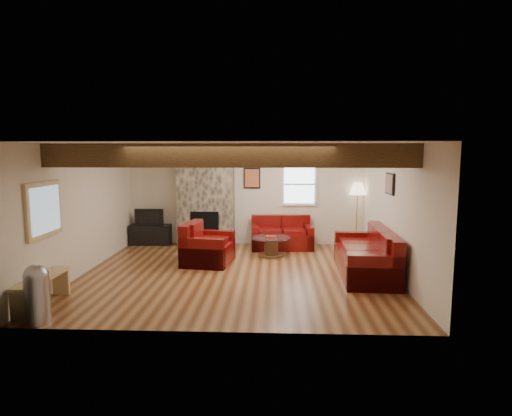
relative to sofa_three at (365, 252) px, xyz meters
The scene contains 18 objects.
room 2.61m from the sofa_three, behind, with size 8.00×8.00×8.00m.
oak_beam 3.37m from the sofa_three, 152.42° to the right, with size 6.00×0.36×0.38m, color #331C0F.
chimney_breast 4.32m from the sofa_three, 144.89° to the left, with size 1.40×0.67×2.50m.
back_window 3.10m from the sofa_three, 112.98° to the left, with size 0.90×0.08×1.10m, color silver, non-canonical shape.
hatch_window 5.74m from the sofa_three, 164.14° to the right, with size 0.08×1.00×0.90m, color tan, non-canonical shape.
ceiling_dome 2.69m from the sofa_three, 151.58° to the left, with size 0.40×0.40×0.18m, color white, non-canonical shape.
artwork_back 3.76m from the sofa_three, 131.16° to the left, with size 0.42×0.06×0.52m, color black, non-canonical shape.
artwork_right 1.42m from the sofa_three, 27.96° to the left, with size 0.06×0.55×0.42m, color black, non-canonical shape.
sofa_three is the anchor object (origin of this frame).
loveseat 2.69m from the sofa_three, 125.74° to the left, with size 1.48×0.85×0.79m, color #400409, non-canonical shape.
armchair_red 3.24m from the sofa_three, 167.80° to the left, with size 1.08×0.94×0.87m, color #400409, non-canonical shape.
coffee_table 2.32m from the sofa_three, 142.35° to the left, with size 0.89×0.89×0.46m.
tv_cabinet 5.52m from the sofa_three, 153.25° to the left, with size 1.02×0.41×0.51m, color black.
television 5.53m from the sofa_three, 153.25° to the left, with size 0.73×0.10×0.42m, color black.
floor_lamp 2.68m from the sofa_three, 83.09° to the left, with size 0.41×0.41×1.60m.
pine_bench 5.67m from the sofa_three, 159.47° to the right, with size 0.29×1.26×0.47m, color tan, non-canonical shape.
pedal_bin 5.66m from the sofa_three, 152.73° to the right, with size 0.34×0.34×0.84m, color #A0A0A5, non-canonical shape.
coal_bucket 4.17m from the sofa_three, 155.97° to the left, with size 0.31×0.31×0.29m, color gray, non-canonical shape.
Camera 1 is at (0.72, -8.12, 2.37)m, focal length 30.00 mm.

